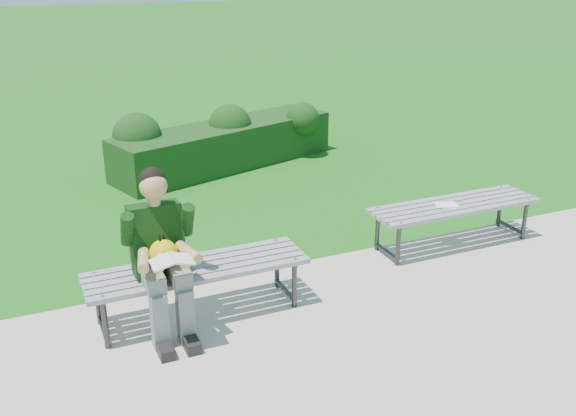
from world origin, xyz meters
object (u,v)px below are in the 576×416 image
object	(u,v)px
seated_boy	(161,249)
paper_sheet	(447,205)
bench_left	(197,272)
bench_right	(454,209)
hedge	(220,141)

from	to	relation	value
seated_boy	paper_sheet	xyz separation A→B (m)	(2.99, 0.41, -0.24)
seated_boy	paper_sheet	distance (m)	3.03
bench_left	seated_boy	xyz separation A→B (m)	(-0.30, -0.09, 0.30)
bench_right	bench_left	bearing A→B (deg)	-173.43
bench_left	paper_sheet	xyz separation A→B (m)	(2.69, 0.32, 0.06)
bench_left	bench_right	size ratio (longest dim) A/B	1.00
bench_left	bench_right	bearing A→B (deg)	6.57
paper_sheet	bench_right	bearing A→B (deg)	0.00
hedge	bench_right	xyz separation A→B (m)	(1.34, -3.56, 0.04)
hedge	seated_boy	xyz separation A→B (m)	(-1.75, -3.98, 0.34)
hedge	bench_right	world-z (taller)	hedge
hedge	paper_sheet	distance (m)	3.78
seated_boy	paper_sheet	bearing A→B (deg)	7.86
seated_boy	bench_left	bearing A→B (deg)	17.01
hedge	paper_sheet	world-z (taller)	hedge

